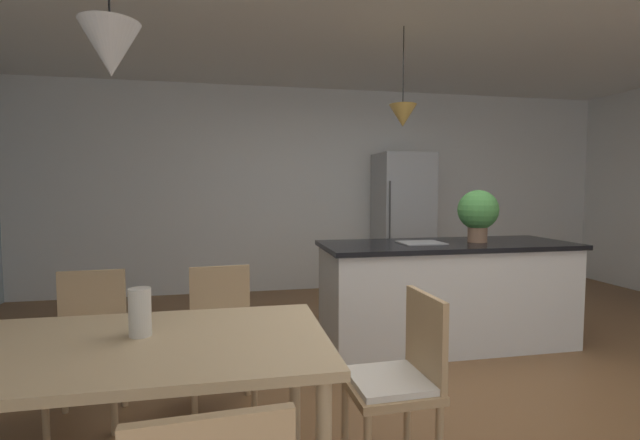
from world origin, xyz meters
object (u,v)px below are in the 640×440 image
object	(u,v)px
dining_table	(124,359)
chair_kitchen_end	(400,377)
refrigerator	(403,223)
chair_far_left	(88,341)
chair_far_right	(222,333)
vase_on_dining_table	(140,312)
kitchen_island	(446,292)
potted_plant_on_island	(478,212)

from	to	relation	value
dining_table	chair_kitchen_end	size ratio (longest dim) A/B	1.96
chair_kitchen_end	refrigerator	distance (m)	3.94
chair_far_left	chair_far_right	xyz separation A→B (m)	(0.77, -0.00, 0.00)
chair_far_right	vase_on_dining_table	size ratio (longest dim) A/B	4.13
chair_far_left	kitchen_island	world-z (taller)	kitchen_island
chair_far_left	potted_plant_on_island	bearing A→B (deg)	14.55
dining_table	vase_on_dining_table	bearing A→B (deg)	56.45
kitchen_island	potted_plant_on_island	bearing A→B (deg)	0.00
potted_plant_on_island	chair_kitchen_end	bearing A→B (deg)	-130.02
dining_table	refrigerator	size ratio (longest dim) A/B	0.93
dining_table	chair_kitchen_end	distance (m)	1.24
potted_plant_on_island	chair_far_left	bearing A→B (deg)	-165.45
chair_far_left	potted_plant_on_island	xyz separation A→B (m)	(2.96, 0.77, 0.69)
chair_far_right	potted_plant_on_island	bearing A→B (deg)	19.32
chair_far_left	potted_plant_on_island	distance (m)	3.13
chair_far_right	kitchen_island	xyz separation A→B (m)	(1.90, 0.77, -0.01)
kitchen_island	refrigerator	xyz separation A→B (m)	(0.40, 2.03, 0.45)
kitchen_island	refrigerator	world-z (taller)	refrigerator
potted_plant_on_island	dining_table	bearing A→B (deg)	-148.03
kitchen_island	potted_plant_on_island	world-z (taller)	potted_plant_on_island
chair_kitchen_end	potted_plant_on_island	bearing A→B (deg)	49.98
dining_table	vase_on_dining_table	xyz separation A→B (m)	(0.05, 0.08, 0.17)
chair_kitchen_end	vase_on_dining_table	distance (m)	1.23
refrigerator	potted_plant_on_island	xyz separation A→B (m)	(-0.12, -2.03, 0.25)
chair_kitchen_end	chair_far_right	world-z (taller)	same
refrigerator	vase_on_dining_table	world-z (taller)	refrigerator
kitchen_island	refrigerator	distance (m)	2.12
dining_table	chair_far_right	size ratio (longest dim) A/B	1.96
chair_far_right	potted_plant_on_island	size ratio (longest dim) A/B	1.90
dining_table	kitchen_island	distance (m)	2.80
chair_far_right	kitchen_island	world-z (taller)	kitchen_island
chair_far_right	potted_plant_on_island	distance (m)	2.42
chair_kitchen_end	kitchen_island	size ratio (longest dim) A/B	0.40
chair_kitchen_end	refrigerator	bearing A→B (deg)	68.10
refrigerator	potted_plant_on_island	world-z (taller)	refrigerator
chair_far_right	kitchen_island	size ratio (longest dim) A/B	0.40
chair_far_right	potted_plant_on_island	xyz separation A→B (m)	(2.19, 0.77, 0.69)
chair_far_left	chair_far_right	size ratio (longest dim) A/B	1.00
chair_kitchen_end	potted_plant_on_island	xyz separation A→B (m)	(1.35, 1.60, 0.69)
vase_on_dining_table	chair_kitchen_end	bearing A→B (deg)	-3.76
refrigerator	chair_far_right	bearing A→B (deg)	-129.46
chair_far_left	refrigerator	world-z (taller)	refrigerator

